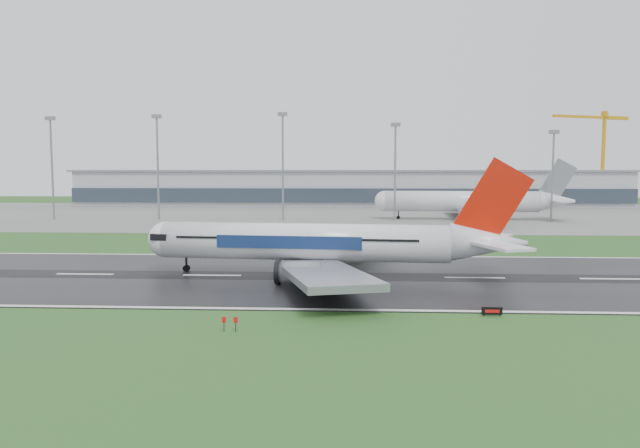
{
  "coord_description": "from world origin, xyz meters",
  "views": [
    {
      "loc": [
        1.35,
        -91.11,
        16.5
      ],
      "look_at": [
        -3.97,
        12.0,
        7.0
      ],
      "focal_mm": 34.03,
      "sensor_mm": 36.0,
      "label": 1
    }
  ],
  "objects": [
    {
      "name": "ground",
      "position": [
        0.0,
        0.0,
        0.0
      ],
      "size": [
        520.0,
        520.0,
        0.0
      ],
      "primitive_type": "plane",
      "color": "#234F1D",
      "rests_on": "ground"
    },
    {
      "name": "runway",
      "position": [
        0.0,
        0.0,
        0.05
      ],
      "size": [
        400.0,
        45.0,
        0.1
      ],
      "primitive_type": "cube",
      "color": "black",
      "rests_on": "ground"
    },
    {
      "name": "apron",
      "position": [
        0.0,
        125.0,
        0.04
      ],
      "size": [
        400.0,
        130.0,
        0.08
      ],
      "primitive_type": "cube",
      "color": "slate",
      "rests_on": "ground"
    },
    {
      "name": "terminal",
      "position": [
        0.0,
        185.0,
        7.5
      ],
      "size": [
        240.0,
        36.0,
        15.0
      ],
      "primitive_type": "cube",
      "color": "#9A9DA5",
      "rests_on": "ground"
    },
    {
      "name": "main_airliner",
      "position": [
        -1.82,
        1.09,
        8.71
      ],
      "size": [
        63.11,
        60.6,
        17.22
      ],
      "primitive_type": null,
      "rotation": [
        0.0,
        0.0,
        -0.09
      ],
      "color": "white",
      "rests_on": "runway"
    },
    {
      "name": "parked_airliner",
      "position": [
        39.3,
        105.11,
        9.47
      ],
      "size": [
        67.05,
        62.86,
        18.78
      ],
      "primitive_type": null,
      "rotation": [
        0.0,
        0.0,
        -0.05
      ],
      "color": "silver",
      "rests_on": "apron"
    },
    {
      "name": "tower_crane",
      "position": [
        118.91,
        200.0,
        21.51
      ],
      "size": [
        40.98,
        19.06,
        43.02
      ],
      "primitive_type": null,
      "rotation": [
        0.0,
        0.0,
        0.4
      ],
      "color": "#CE900F",
      "rests_on": "ground"
    },
    {
      "name": "runway_sign",
      "position": [
        17.15,
        -23.65,
        0.52
      ],
      "size": [
        2.28,
        0.9,
        1.04
      ],
      "primitive_type": null,
      "rotation": [
        0.0,
        0.0,
        -0.29
      ],
      "color": "black",
      "rests_on": "ground"
    },
    {
      "name": "floodmast_0",
      "position": [
        -94.98,
        100.0,
        15.93
      ],
      "size": [
        0.64,
        0.64,
        31.86
      ],
      "primitive_type": "cylinder",
      "color": "gray",
      "rests_on": "ground"
    },
    {
      "name": "floodmast_1",
      "position": [
        -60.37,
        100.0,
        16.15
      ],
      "size": [
        0.64,
        0.64,
        32.31
      ],
      "primitive_type": "cylinder",
      "color": "gray",
      "rests_on": "ground"
    },
    {
      "name": "floodmast_2",
      "position": [
        -20.27,
        100.0,
        16.41
      ],
      "size": [
        0.64,
        0.64,
        32.82
      ],
      "primitive_type": "cylinder",
      "color": "gray",
      "rests_on": "ground"
    },
    {
      "name": "floodmast_3",
      "position": [
        15.02,
        100.0,
        14.72
      ],
      "size": [
        0.64,
        0.64,
        29.44
      ],
      "primitive_type": "cylinder",
      "color": "gray",
      "rests_on": "ground"
    },
    {
      "name": "floodmast_4",
      "position": [
        63.49,
        100.0,
        13.52
      ],
      "size": [
        0.64,
        0.64,
        27.05
      ],
      "primitive_type": "cylinder",
      "color": "gray",
      "rests_on": "ground"
    }
  ]
}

